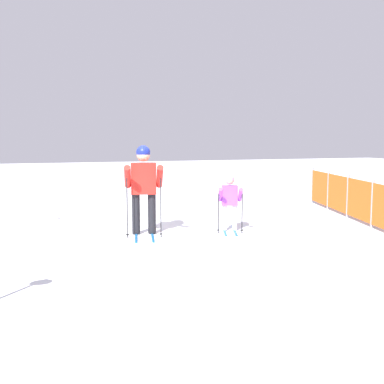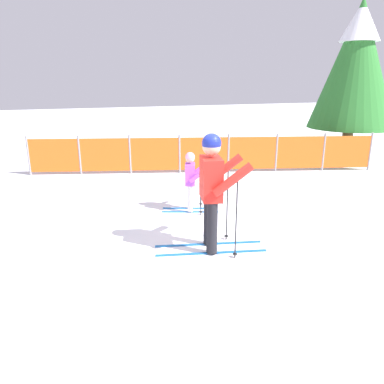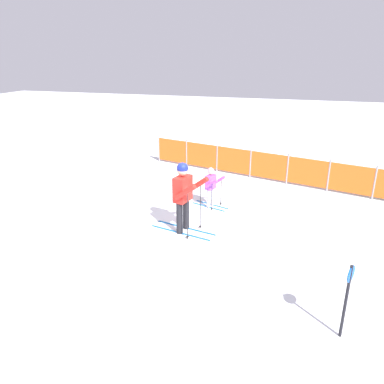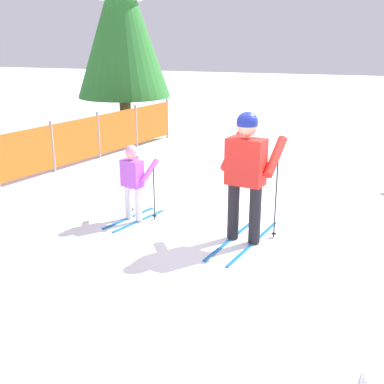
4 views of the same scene
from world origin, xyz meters
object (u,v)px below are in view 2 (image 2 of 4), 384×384
(skier_adult, at_px, (213,182))
(conifer_far, at_px, (356,62))
(skier_child, at_px, (191,177))
(safety_fence, at_px, (204,154))

(skier_adult, xyz_separation_m, conifer_far, (6.77, 4.94, 1.96))
(skier_child, xyz_separation_m, conifer_far, (6.51, 3.12, 2.35))
(conifer_far, bearing_deg, skier_adult, -143.92)
(skier_adult, relative_size, conifer_far, 0.37)
(skier_child, bearing_deg, skier_adult, -79.03)
(skier_child, bearing_deg, safety_fence, 84.07)
(safety_fence, height_order, conifer_far, conifer_far)
(skier_child, bearing_deg, conifer_far, 45.00)
(skier_adult, height_order, skier_child, skier_adult)
(skier_child, distance_m, safety_fence, 3.26)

